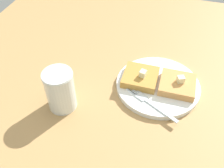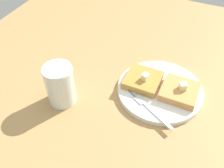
% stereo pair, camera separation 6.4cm
% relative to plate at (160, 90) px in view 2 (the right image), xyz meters
% --- Properties ---
extents(table_surface, '(1.23, 1.23, 0.02)m').
position_rel_plate_xyz_m(table_surface, '(-0.04, -0.05, -0.02)').
color(table_surface, '#AB814D').
rests_on(table_surface, ground).
extents(plate, '(0.23, 0.23, 0.01)m').
position_rel_plate_xyz_m(plate, '(0.00, 0.00, 0.00)').
color(plate, white).
rests_on(plate, table_surface).
extents(toast_slice_left, '(0.09, 0.09, 0.02)m').
position_rel_plate_xyz_m(toast_slice_left, '(-0.05, 0.00, 0.02)').
color(toast_slice_left, '#B78338').
rests_on(toast_slice_left, plate).
extents(toast_slice_middle, '(0.09, 0.09, 0.02)m').
position_rel_plate_xyz_m(toast_slice_middle, '(0.05, -0.00, 0.02)').
color(toast_slice_middle, tan).
rests_on(toast_slice_middle, plate).
extents(butter_pat_primary, '(0.02, 0.02, 0.02)m').
position_rel_plate_xyz_m(butter_pat_primary, '(-0.04, -0.01, 0.04)').
color(butter_pat_primary, beige).
rests_on(butter_pat_primary, toast_slice_left).
extents(butter_pat_secondary, '(0.02, 0.02, 0.02)m').
position_rel_plate_xyz_m(butter_pat_secondary, '(0.06, 0.00, 0.04)').
color(butter_pat_secondary, beige).
rests_on(butter_pat_secondary, toast_slice_middle).
extents(fork, '(0.15, 0.09, 0.00)m').
position_rel_plate_xyz_m(fork, '(-0.01, -0.07, 0.01)').
color(fork, silver).
rests_on(fork, plate).
extents(syrup_jar, '(0.07, 0.07, 0.11)m').
position_rel_plate_xyz_m(syrup_jar, '(-0.23, -0.13, 0.04)').
color(syrup_jar, '#582C0E').
rests_on(syrup_jar, table_surface).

